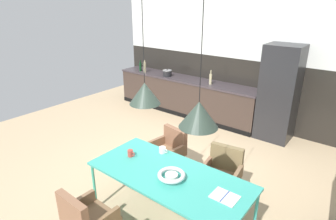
{
  "coord_description": "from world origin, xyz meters",
  "views": [
    {
      "loc": [
        2.44,
        -2.85,
        2.64
      ],
      "look_at": [
        -0.34,
        0.68,
        0.88
      ],
      "focal_mm": 29.9,
      "sensor_mm": 36.0,
      "label": 1
    }
  ],
  "objects": [
    {
      "name": "dining_table",
      "position": [
        0.72,
        -0.64,
        0.69
      ],
      "size": [
        1.96,
        0.89,
        0.72
      ],
      "color": "teal",
      "rests_on": "ground"
    },
    {
      "name": "open_book",
      "position": [
        1.43,
        -0.61,
        0.73
      ],
      "size": [
        0.27,
        0.21,
        0.02
      ],
      "color": "white",
      "rests_on": "dining_table"
    },
    {
      "name": "cooking_pot",
      "position": [
        -1.77,
        2.47,
        0.96
      ],
      "size": [
        0.22,
        0.22,
        0.18
      ],
      "color": "black",
      "rests_on": "kitchen_counter"
    },
    {
      "name": "armchair_corner_seat",
      "position": [
        0.31,
        -1.57,
        0.52
      ],
      "size": [
        0.5,
        0.48,
        0.82
      ],
      "rotation": [
        0.0,
        0.0,
        -0.02
      ],
      "color": "brown",
      "rests_on": "ground"
    },
    {
      "name": "pendant_lamp_over_table_far",
      "position": [
        1.11,
        -0.67,
        1.6
      ],
      "size": [
        0.4,
        0.4,
        1.39
      ],
      "color": "black"
    },
    {
      "name": "back_wall_panel_upper",
      "position": [
        0.0,
        2.94,
        2.18
      ],
      "size": [
        6.65,
        0.12,
        1.45
      ],
      "primitive_type": "cube",
      "color": "silver",
      "rests_on": "back_wall_splashback_dark"
    },
    {
      "name": "pendant_lamp_over_table_near",
      "position": [
        0.33,
        -0.6,
        1.64
      ],
      "size": [
        0.37,
        0.37,
        1.34
      ],
      "color": "black"
    },
    {
      "name": "bottle_spice_small",
      "position": [
        -0.56,
        2.5,
        1.01
      ],
      "size": [
        0.06,
        0.06,
        0.32
      ],
      "color": "tan",
      "rests_on": "kitchen_counter"
    },
    {
      "name": "fruit_bowl",
      "position": [
        0.8,
        -0.7,
        0.78
      ],
      "size": [
        0.32,
        0.32,
        0.08
      ],
      "color": "silver",
      "rests_on": "dining_table"
    },
    {
      "name": "back_wall_splashback_dark",
      "position": [
        0.0,
        2.94,
        0.73
      ],
      "size": [
        6.65,
        0.12,
        1.45
      ],
      "primitive_type": "cube",
      "color": "black",
      "rests_on": "ground"
    },
    {
      "name": "refrigerator_column",
      "position": [
        0.93,
        2.58,
        0.95
      ],
      "size": [
        0.67,
        0.6,
        1.9
      ],
      "primitive_type": "cube",
      "color": "#232326",
      "rests_on": "ground"
    },
    {
      "name": "ground_plane",
      "position": [
        0.0,
        0.0,
        0.0
      ],
      "size": [
        8.64,
        8.64,
        0.0
      ],
      "primitive_type": "plane",
      "color": "tan"
    },
    {
      "name": "armchair_facing_counter",
      "position": [
        0.04,
        0.24,
        0.49
      ],
      "size": [
        0.55,
        0.53,
        0.76
      ],
      "rotation": [
        0.0,
        0.0,
        2.99
      ],
      "color": "brown",
      "rests_on": "ground"
    },
    {
      "name": "mug_short_terracotta",
      "position": [
        0.34,
        -0.3,
        0.77
      ],
      "size": [
        0.13,
        0.09,
        0.08
      ],
      "color": "white",
      "rests_on": "dining_table"
    },
    {
      "name": "kitchen_counter",
      "position": [
        -1.3,
        2.58,
        0.44
      ],
      "size": [
        3.78,
        0.63,
        0.89
      ],
      "color": "#382C26",
      "rests_on": "ground"
    },
    {
      "name": "mug_tall_blue",
      "position": [
        0.07,
        -0.63,
        0.77
      ],
      "size": [
        0.12,
        0.07,
        0.09
      ],
      "color": "#B23D33",
      "rests_on": "dining_table"
    },
    {
      "name": "bottle_wine_green",
      "position": [
        -2.68,
        2.47,
        1.0
      ],
      "size": [
        0.06,
        0.06,
        0.28
      ],
      "color": "#0F3319",
      "rests_on": "kitchen_counter"
    },
    {
      "name": "bottle_vinegar_dark",
      "position": [
        -2.5,
        2.44,
        1.02
      ],
      "size": [
        0.07,
        0.07,
        0.31
      ],
      "color": "tan",
      "rests_on": "kitchen_counter"
    },
    {
      "name": "armchair_near_window",
      "position": [
        1.02,
        0.17,
        0.51
      ],
      "size": [
        0.55,
        0.53,
        0.8
      ],
      "rotation": [
        0.0,
        0.0,
        3.29
      ],
      "color": "brown",
      "rests_on": "ground"
    }
  ]
}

